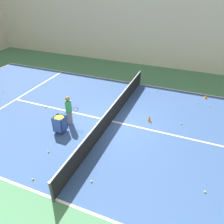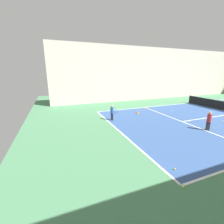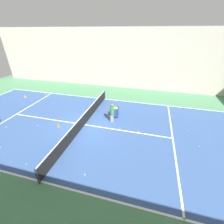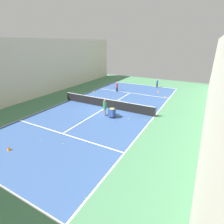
% 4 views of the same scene
% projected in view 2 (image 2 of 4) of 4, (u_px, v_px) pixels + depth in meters
% --- Properties ---
extents(line_baseline_near, '(10.52, 0.10, 0.00)m').
position_uv_depth(line_baseline_near, '(119.00, 131.00, 9.88)').
color(line_baseline_near, white).
rests_on(line_baseline_near, ground).
extents(line_sideline_left, '(0.10, 24.03, 0.00)m').
position_uv_depth(line_sideline_left, '(190.00, 103.00, 18.81)').
color(line_sideline_left, white).
rests_on(line_sideline_left, ground).
extents(line_service_near, '(10.52, 0.10, 0.00)m').
position_uv_depth(line_service_near, '(182.00, 122.00, 11.77)').
color(line_service_near, white).
rests_on(line_service_near, ground).
extents(hall_enclosure_left, '(0.15, 32.69, 6.97)m').
position_uv_depth(hall_enclosure_left, '(169.00, 74.00, 21.74)').
color(hall_enclosure_left, beige).
rests_on(hall_enclosure_left, ground).
extents(player_near_baseline, '(0.32, 0.60, 1.24)m').
position_uv_depth(player_near_baseline, '(112.00, 112.00, 11.96)').
color(player_near_baseline, black).
rests_on(player_near_baseline, ground).
extents(child_midcourt, '(0.34, 0.34, 1.31)m').
position_uv_depth(child_midcourt, '(209.00, 120.00, 9.84)').
color(child_midcourt, black).
rests_on(child_midcourt, ground).
extents(training_cone_3, '(0.18, 0.18, 0.22)m').
position_uv_depth(training_cone_3, '(144.00, 108.00, 15.82)').
color(training_cone_3, orange).
rests_on(training_cone_3, ground).
extents(training_cone_4, '(0.24, 0.24, 0.29)m').
position_uv_depth(training_cone_4, '(137.00, 112.00, 14.03)').
color(training_cone_4, orange).
rests_on(training_cone_4, ground).
extents(tennis_ball_0, '(0.07, 0.07, 0.07)m').
position_uv_depth(tennis_ball_0, '(214.00, 105.00, 17.67)').
color(tennis_ball_0, yellow).
rests_on(tennis_ball_0, ground).
extents(tennis_ball_1, '(0.07, 0.07, 0.07)m').
position_uv_depth(tennis_ball_1, '(175.00, 169.00, 5.97)').
color(tennis_ball_1, yellow).
rests_on(tennis_ball_1, ground).
extents(tennis_ball_6, '(0.07, 0.07, 0.07)m').
position_uv_depth(tennis_ball_6, '(223.00, 121.00, 11.85)').
color(tennis_ball_6, yellow).
rests_on(tennis_ball_6, ground).
extents(tennis_ball_7, '(0.07, 0.07, 0.07)m').
position_uv_depth(tennis_ball_7, '(183.00, 187.00, 5.03)').
color(tennis_ball_7, yellow).
rests_on(tennis_ball_7, ground).
extents(tennis_ball_9, '(0.07, 0.07, 0.07)m').
position_uv_depth(tennis_ball_9, '(214.00, 128.00, 10.37)').
color(tennis_ball_9, yellow).
rests_on(tennis_ball_9, ground).
extents(tennis_ball_12, '(0.07, 0.07, 0.07)m').
position_uv_depth(tennis_ball_12, '(189.00, 121.00, 11.78)').
color(tennis_ball_12, yellow).
rests_on(tennis_ball_12, ground).
extents(tennis_ball_15, '(0.07, 0.07, 0.07)m').
position_uv_depth(tennis_ball_15, '(207.00, 101.00, 20.23)').
color(tennis_ball_15, yellow).
rests_on(tennis_ball_15, ground).
extents(tennis_ball_17, '(0.07, 0.07, 0.07)m').
position_uv_depth(tennis_ball_17, '(95.00, 115.00, 13.51)').
color(tennis_ball_17, yellow).
rests_on(tennis_ball_17, ground).
extents(tennis_ball_20, '(0.07, 0.07, 0.07)m').
position_uv_depth(tennis_ball_20, '(200.00, 103.00, 18.89)').
color(tennis_ball_20, yellow).
rests_on(tennis_ball_20, ground).
extents(tennis_ball_21, '(0.07, 0.07, 0.07)m').
position_uv_depth(tennis_ball_21, '(172.00, 110.00, 15.07)').
color(tennis_ball_21, yellow).
rests_on(tennis_ball_21, ground).
extents(tennis_ball_22, '(0.07, 0.07, 0.07)m').
position_uv_depth(tennis_ball_22, '(192.00, 105.00, 17.47)').
color(tennis_ball_22, yellow).
rests_on(tennis_ball_22, ground).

